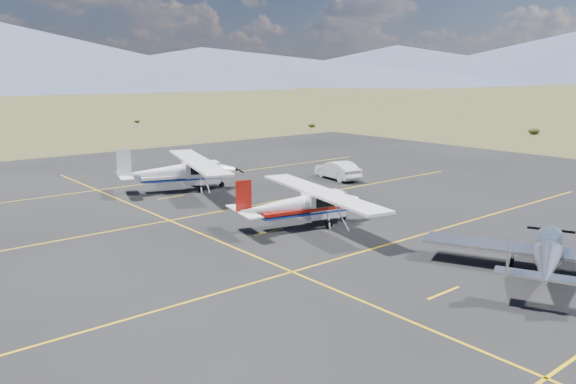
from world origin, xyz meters
name	(u,v)px	position (x,y,z in m)	size (l,w,h in m)	color
ground	(419,255)	(0.00, 0.00, 0.00)	(1600.00, 1600.00, 0.00)	#383D1C
apron	(317,224)	(0.00, 7.00, 0.00)	(72.00, 72.00, 0.02)	black
aircraft_low_wing	(548,252)	(1.77, -5.14, 1.08)	(7.84, 10.10, 2.26)	silver
aircraft_cessna	(303,204)	(-0.87, 7.26, 1.28)	(7.22, 11.41, 2.88)	white
aircraft_plain	(181,171)	(-1.32, 20.09, 1.42)	(8.59, 12.55, 3.20)	white
sedan	(338,170)	(10.44, 16.07, 0.74)	(1.55, 4.44, 1.46)	silver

